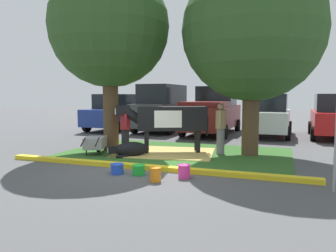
{
  "coord_description": "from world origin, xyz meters",
  "views": [
    {
      "loc": [
        3.64,
        -7.79,
        1.94
      ],
      "look_at": [
        -0.1,
        2.63,
        0.9
      ],
      "focal_mm": 34.66,
      "sensor_mm": 36.0,
      "label": 1
    }
  ],
  "objects": [
    {
      "name": "pickup_truck_maroon",
      "position": [
        0.21,
        8.5,
        1.11
      ],
      "size": [
        2.35,
        5.46,
        2.42
      ],
      "color": "maroon",
      "rests_on": "ground"
    },
    {
      "name": "bucket_green",
      "position": [
        0.33,
        -0.69,
        0.13
      ],
      "size": [
        0.33,
        0.33,
        0.25
      ],
      "color": "green",
      "rests_on": "ground"
    },
    {
      "name": "bucket_blue",
      "position": [
        -0.23,
        -0.77,
        0.13
      ],
      "size": [
        0.34,
        0.34,
        0.25
      ],
      "color": "blue",
      "rests_on": "ground"
    },
    {
      "name": "curb_yellow",
      "position": [
        0.24,
        -0.08,
        0.06
      ],
      "size": [
        8.6,
        0.24,
        0.12
      ],
      "primitive_type": "cube",
      "color": "yellow",
      "rests_on": "ground"
    },
    {
      "name": "hay_bedding",
      "position": [
        -0.1,
        2.33,
        0.03
      ],
      "size": [
        3.49,
        2.8,
        0.04
      ],
      "primitive_type": "cube",
      "rotation": [
        0.0,
        0.0,
        0.13
      ],
      "color": "tan",
      "rests_on": "ground"
    },
    {
      "name": "calf_lying",
      "position": [
        -0.93,
        1.36,
        0.24
      ],
      "size": [
        1.18,
        1.12,
        0.48
      ],
      "color": "black",
      "rests_on": "ground"
    },
    {
      "name": "sedan_red",
      "position": [
        5.79,
        8.71,
        0.98
      ],
      "size": [
        2.13,
        4.45,
        2.02
      ],
      "color": "red",
      "rests_on": "ground"
    },
    {
      "name": "sedan_blue",
      "position": [
        -5.35,
        8.39,
        0.98
      ],
      "size": [
        2.13,
        4.45,
        2.02
      ],
      "color": "navy",
      "rests_on": "ground"
    },
    {
      "name": "shade_tree_left",
      "position": [
        -2.14,
        2.31,
        4.27
      ],
      "size": [
        4.15,
        4.15,
        6.38
      ],
      "color": "#4C3823",
      "rests_on": "ground"
    },
    {
      "name": "suv_dark_grey",
      "position": [
        -2.57,
        8.68,
        1.27
      ],
      "size": [
        2.23,
        4.66,
        2.52
      ],
      "color": "#3D3D42",
      "rests_on": "ground"
    },
    {
      "name": "hatchback_white",
      "position": [
        2.97,
        8.46,
        0.98
      ],
      "size": [
        2.13,
        4.45,
        2.02
      ],
      "color": "silver",
      "rests_on": "ground"
    },
    {
      "name": "cow_holstein",
      "position": [
        -0.02,
        2.49,
        1.16
      ],
      "size": [
        3.01,
        1.57,
        1.61
      ],
      "color": "black",
      "rests_on": "ground"
    },
    {
      "name": "grass_island",
      "position": [
        0.24,
        2.41,
        0.01
      ],
      "size": [
        7.4,
        4.69,
        0.02
      ],
      "primitive_type": "cube",
      "color": "#2D5B23",
      "rests_on": "ground"
    },
    {
      "name": "person_visitor_near",
      "position": [
        1.7,
        2.75,
        0.91
      ],
      "size": [
        0.34,
        0.53,
        1.69
      ],
      "color": "slate",
      "rests_on": "ground"
    },
    {
      "name": "wheelbarrow",
      "position": [
        -2.19,
        1.35,
        0.39
      ],
      "size": [
        0.96,
        1.6,
        0.63
      ],
      "color": "gray",
      "rests_on": "ground"
    },
    {
      "name": "ground_plane",
      "position": [
        0.0,
        0.0,
        0.0
      ],
      "size": [
        80.0,
        80.0,
        0.0
      ],
      "primitive_type": "plane",
      "color": "#4C4C4F"
    },
    {
      "name": "shade_tree_right",
      "position": [
        2.62,
        2.94,
        3.98
      ],
      "size": [
        4.49,
        4.49,
        6.24
      ],
      "color": "#4C3823",
      "rests_on": "ground"
    },
    {
      "name": "bucket_pink",
      "position": [
        1.46,
        -0.59,
        0.17
      ],
      "size": [
        0.31,
        0.31,
        0.32
      ],
      "color": "#EA3893",
      "rests_on": "ground"
    },
    {
      "name": "person_handler",
      "position": [
        -1.43,
        2.02,
        0.82
      ],
      "size": [
        0.34,
        0.46,
        1.54
      ],
      "color": "black",
      "rests_on": "ground"
    },
    {
      "name": "bucket_orange",
      "position": [
        0.94,
        -1.11,
        0.17
      ],
      "size": [
        0.28,
        0.28,
        0.32
      ],
      "color": "orange",
      "rests_on": "ground"
    }
  ]
}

